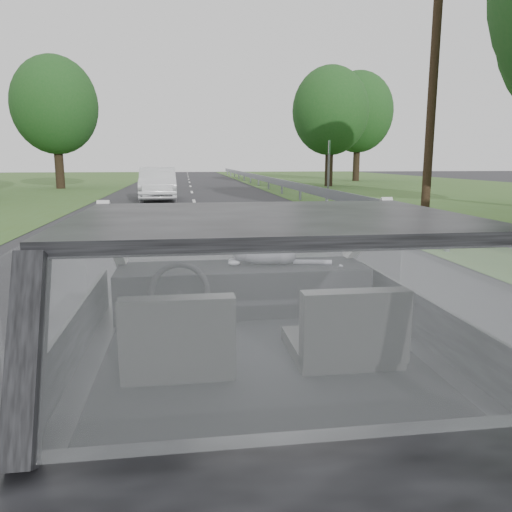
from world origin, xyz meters
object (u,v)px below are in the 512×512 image
object	(u,v)px
cat	(265,253)
highway_sign	(329,169)
subject_car	(256,341)
other_car	(158,184)
utility_pole	(433,84)

from	to	relation	value
cat	highway_sign	bearing A→B (deg)	78.40
subject_car	highway_sign	world-z (taller)	highway_sign
cat	highway_sign	distance (m)	19.86
cat	other_car	bearing A→B (deg)	100.85
cat	other_car	world-z (taller)	other_car
subject_car	cat	world-z (taller)	subject_car
cat	other_car	distance (m)	18.35
highway_sign	utility_pole	xyz separation A→B (m)	(0.18, -9.01, 2.40)
subject_car	utility_pole	xyz separation A→B (m)	(6.26, 10.60, 2.94)
subject_car	other_car	xyz separation A→B (m)	(-1.47, 18.92, -0.03)
subject_car	highway_sign	bearing A→B (deg)	72.76
other_car	highway_sign	bearing A→B (deg)	2.69
subject_car	cat	xyz separation A→B (m)	(0.15, 0.65, 0.35)
cat	other_car	size ratio (longest dim) A/B	0.12
subject_car	other_car	world-z (taller)	subject_car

